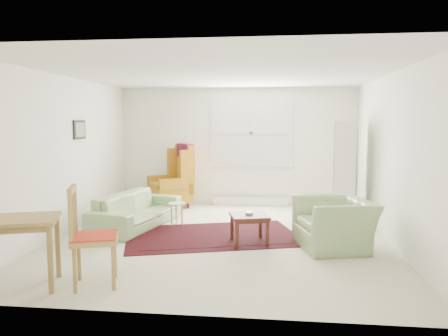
# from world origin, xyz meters

# --- Properties ---
(room) EXTENTS (5.04, 5.54, 2.51)m
(room) POSITION_xyz_m (0.02, 0.21, 1.26)
(room) COLOR beige
(room) RESTS_ON ground
(rug) EXTENTS (3.01, 2.38, 0.03)m
(rug) POSITION_xyz_m (-0.16, 0.06, 0.01)
(rug) COLOR black
(rug) RESTS_ON ground
(sofa) EXTENTS (1.16, 2.09, 0.80)m
(sofa) POSITION_xyz_m (-1.52, 0.55, 0.40)
(sofa) COLOR #8CA870
(sofa) RESTS_ON ground
(armchair) EXTENTS (1.18, 1.28, 0.84)m
(armchair) POSITION_xyz_m (1.65, -0.36, 0.42)
(armchair) COLOR #8CA870
(armchair) RESTS_ON ground
(wingback_chair) EXTENTS (1.11, 1.09, 1.33)m
(wingback_chair) POSITION_xyz_m (-1.37, 2.29, 0.67)
(wingback_chair) COLOR #B67D1C
(wingback_chair) RESTS_ON ground
(coffee_table) EXTENTS (0.65, 0.65, 0.43)m
(coffee_table) POSITION_xyz_m (0.44, -0.27, 0.22)
(coffee_table) COLOR #491E16
(coffee_table) RESTS_ON ground
(stool) EXTENTS (0.36, 0.36, 0.39)m
(stool) POSITION_xyz_m (-0.88, 0.73, 0.20)
(stool) COLOR white
(stool) RESTS_ON ground
(cabinet) EXTENTS (0.54, 0.79, 1.79)m
(cabinet) POSITION_xyz_m (2.10, 1.52, 0.90)
(cabinet) COLOR white
(cabinet) RESTS_ON ground
(desk_chair) EXTENTS (0.61, 0.61, 1.10)m
(desk_chair) POSITION_xyz_m (-1.13, -2.13, 0.55)
(desk_chair) COLOR olive
(desk_chair) RESTS_ON ground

